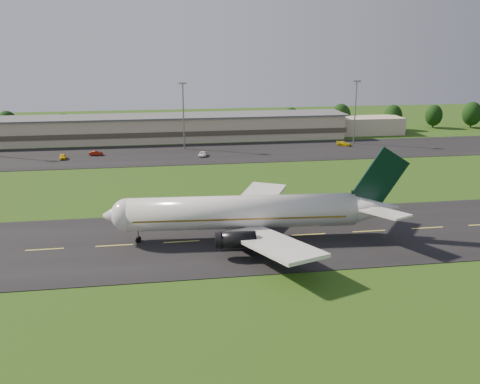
{
  "coord_description": "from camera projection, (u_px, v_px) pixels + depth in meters",
  "views": [
    {
      "loc": [
        -3.36,
        -84.12,
        32.53
      ],
      "look_at": [
        11.17,
        8.0,
        6.0
      ],
      "focal_mm": 40.0,
      "sensor_mm": 36.0,
      "label": 1
    }
  ],
  "objects": [
    {
      "name": "airliner",
      "position": [
        248.0,
        213.0,
        89.67
      ],
      "size": [
        51.29,
        42.08,
        15.57
      ],
      "rotation": [
        0.0,
        0.0,
        -0.07
      ],
      "color": "silver",
      "rests_on": "ground"
    },
    {
      "name": "service_vehicle_c",
      "position": [
        203.0,
        154.0,
        154.99
      ],
      "size": [
        3.01,
        4.92,
        1.27
      ],
      "primitive_type": "imported",
      "rotation": [
        0.0,
        0.0,
        -0.21
      ],
      "color": "white",
      "rests_on": "apron"
    },
    {
      "name": "service_vehicle_b",
      "position": [
        96.0,
        153.0,
        155.99
      ],
      "size": [
        4.05,
        1.72,
        1.3
      ],
      "primitive_type": "imported",
      "rotation": [
        0.0,
        0.0,
        1.48
      ],
      "color": "maroon",
      "rests_on": "apron"
    },
    {
      "name": "service_vehicle_d",
      "position": [
        344.0,
        144.0,
        170.4
      ],
      "size": [
        4.87,
        4.48,
        1.37
      ],
      "primitive_type": "imported",
      "rotation": [
        0.0,
        0.0,
        0.88
      ],
      "color": "#C5B10B",
      "rests_on": "apron"
    },
    {
      "name": "terminal",
      "position": [
        186.0,
        128.0,
        180.58
      ],
      "size": [
        145.0,
        16.0,
        8.4
      ],
      "color": "#BCA98F",
      "rests_on": "ground"
    },
    {
      "name": "ground",
      "position": [
        182.0,
        242.0,
        89.33
      ],
      "size": [
        360.0,
        360.0,
        0.0
      ],
      "primitive_type": "plane",
      "color": "#1F4310",
      "rests_on": "ground"
    },
    {
      "name": "light_mast_centre",
      "position": [
        183.0,
        108.0,
        162.6
      ],
      "size": [
        2.4,
        1.2,
        20.35
      ],
      "color": "gray",
      "rests_on": "ground"
    },
    {
      "name": "taxiway",
      "position": [
        182.0,
        242.0,
        89.31
      ],
      "size": [
        220.0,
        30.0,
        0.1
      ],
      "primitive_type": "cube",
      "color": "black",
      "rests_on": "ground"
    },
    {
      "name": "tree_line",
      "position": [
        258.0,
        119.0,
        193.51
      ],
      "size": [
        198.89,
        9.62,
        9.97
      ],
      "color": "black",
      "rests_on": "ground"
    },
    {
      "name": "light_mast_east",
      "position": [
        356.0,
        105.0,
        170.84
      ],
      "size": [
        2.4,
        1.2,
        20.35
      ],
      "color": "gray",
      "rests_on": "ground"
    },
    {
      "name": "service_vehicle_a",
      "position": [
        63.0,
        157.0,
        151.15
      ],
      "size": [
        2.35,
        4.48,
        1.45
      ],
      "primitive_type": "imported",
      "rotation": [
        0.0,
        0.0,
        0.16
      ],
      "color": "#E4BA0D",
      "rests_on": "apron"
    },
    {
      "name": "apron",
      "position": [
        169.0,
        154.0,
        157.72
      ],
      "size": [
        260.0,
        30.0,
        0.1
      ],
      "primitive_type": "cube",
      "color": "black",
      "rests_on": "ground"
    }
  ]
}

